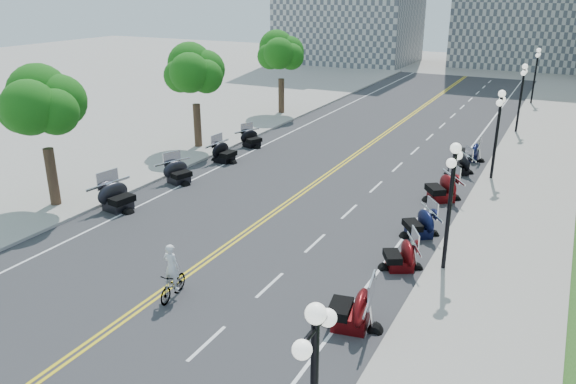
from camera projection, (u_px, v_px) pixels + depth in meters
The scene contains 42 objects.
ground at pixel (198, 267), 21.92m from camera, with size 160.00×160.00×0.00m, color gray.
road at pixel (307, 189), 30.27m from camera, with size 16.00×90.00×0.01m, color #333335.
centerline_yellow_a at pixel (305, 188), 30.32m from camera, with size 0.12×90.00×0.00m, color yellow.
centerline_yellow_b at pixel (309, 189), 30.22m from camera, with size 0.12×90.00×0.00m, color yellow.
edge_line_north at pixel (425, 209), 27.53m from camera, with size 0.12×90.00×0.00m, color white.
edge_line_south at pixel (209, 172), 33.00m from camera, with size 0.12×90.00×0.00m, color white.
lane_dash_5 at pixel (207, 343), 17.21m from camera, with size 0.12×2.00×0.00m, color white.
lane_dash_6 at pixel (270, 285), 20.55m from camera, with size 0.12×2.00×0.00m, color white.
lane_dash_7 at pixel (315, 243), 23.89m from camera, with size 0.12×2.00×0.00m, color white.
lane_dash_8 at pixel (349, 211), 27.23m from camera, with size 0.12×2.00×0.00m, color white.
lane_dash_9 at pixel (376, 187), 30.57m from camera, with size 0.12×2.00×0.00m, color white.
lane_dash_10 at pixel (397, 167), 33.91m from camera, with size 0.12×2.00×0.00m, color white.
lane_dash_11 at pixel (415, 151), 37.25m from camera, with size 0.12×2.00×0.00m, color white.
lane_dash_12 at pixel (430, 137), 40.59m from camera, with size 0.12×2.00×0.00m, color white.
lane_dash_13 at pixel (442, 126), 43.93m from camera, with size 0.12×2.00×0.00m, color white.
lane_dash_14 at pixel (453, 116), 47.27m from camera, with size 0.12×2.00×0.00m, color white.
lane_dash_15 at pixel (462, 107), 50.61m from camera, with size 0.12×2.00×0.00m, color white.
lane_dash_16 at pixel (470, 100), 53.95m from camera, with size 0.12×2.00×0.00m, color white.
lane_dash_17 at pixel (478, 93), 57.29m from camera, with size 0.12×2.00×0.00m, color white.
lane_dash_18 at pixel (484, 87), 60.63m from camera, with size 0.12×2.00×0.00m, color white.
lane_dash_19 at pixel (490, 82), 63.97m from camera, with size 0.12×2.00×0.00m, color white.
sidewalk_north at pixel (514, 223), 25.75m from camera, with size 5.00×90.00×0.15m, color #9E9991.
sidewalk_south at pixel (154, 162), 34.74m from camera, with size 5.00×90.00×0.15m, color #9E9991.
street_lamp_2 at pixel (449, 208), 20.68m from camera, with size 0.50×1.20×4.90m, color black, non-canonical shape.
street_lamp_3 at pixel (496, 136), 30.70m from camera, with size 0.50×1.20×4.90m, color black, non-canonical shape.
street_lamp_4 at pixel (520, 99), 40.72m from camera, with size 0.50×1.20×4.90m, color black, non-canonical shape.
street_lamp_5 at pixel (535, 76), 50.74m from camera, with size 0.50×1.20×4.90m, color black, non-canonical shape.
tree_2 at pixel (42, 112), 26.22m from camera, with size 4.80×4.80×9.20m, color #235619, non-canonical shape.
tree_3 at pixel (195, 77), 36.24m from camera, with size 4.80×4.80×9.20m, color #235619, non-canonical shape.
tree_4 at pixel (281, 57), 46.26m from camera, with size 4.80×4.80×9.20m, color #235619, non-canonical shape.
motorcycle_n_5 at pixel (351, 306), 17.81m from camera, with size 2.15×2.15×1.50m, color #590A0C, non-canonical shape.
motorcycle_n_6 at pixel (400, 253), 21.55m from camera, with size 1.86×1.86×1.30m, color #590A0C, non-canonical shape.
motorcycle_n_7 at pixel (419, 222), 24.37m from camera, with size 1.92×1.92×1.34m, color black, non-canonical shape.
motorcycle_n_8 at pixel (442, 186), 28.43m from camera, with size 2.17×2.17×1.52m, color #590A0C, non-canonical shape.
motorcycle_n_9 at pixel (459, 163), 32.47m from camera, with size 1.85×1.85×1.29m, color black, non-canonical shape.
motorcycle_n_10 at pixel (471, 150), 34.99m from camera, with size 1.86×1.86×1.30m, color black, non-canonical shape.
motorcycle_s_6 at pixel (117, 195), 27.20m from camera, with size 2.19×2.19×1.53m, color black, non-canonical shape.
motorcycle_s_7 at pixel (178, 171), 31.01m from camera, with size 1.95×1.95×1.37m, color black, non-canonical shape.
motorcycle_s_8 at pixel (224, 151), 34.69m from camera, with size 1.96×1.96×1.37m, color black, non-canonical shape.
motorcycle_s_9 at pixel (252, 138), 38.01m from camera, with size 1.81×1.81×1.27m, color black, non-canonical shape.
bicycle at pixel (173, 284), 19.58m from camera, with size 0.48×1.71×1.03m, color #A51414.
cyclist_rider at pixel (170, 249), 19.11m from camera, with size 0.62×0.41×1.71m, color silver.
Camera 1 is at (12.05, -15.80, 10.33)m, focal length 35.00 mm.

